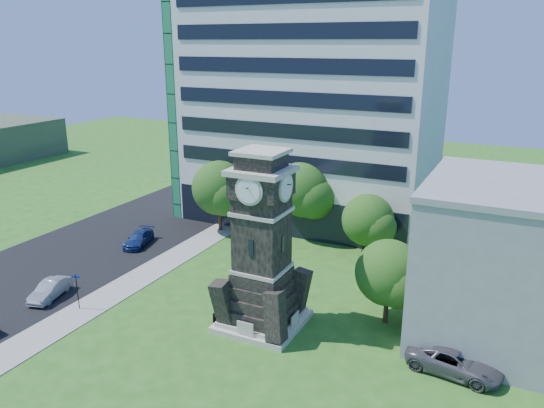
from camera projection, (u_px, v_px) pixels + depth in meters
The scene contains 14 objects.
ground at pixel (210, 327), 36.23m from camera, with size 160.00×160.00×0.00m, color #285B1A.
sidewalk at pixel (147, 274), 44.51m from camera, with size 3.00×70.00×0.06m, color gray.
street at pixel (72, 257), 48.10m from camera, with size 14.00×80.00×0.02m, color black.
clock_tower at pixel (262, 253), 35.13m from camera, with size 5.40×5.40×12.22m.
office_tall at pixel (313, 86), 55.59m from camera, with size 26.20×15.11×28.60m.
car_street_mid at pixel (50, 290), 40.24m from camera, with size 1.39×3.98×1.31m, color #919398.
car_street_north at pixel (139, 239), 50.71m from camera, with size 1.77×4.34×1.26m, color navy.
car_east_lot at pixel (455, 361), 31.07m from camera, with size 2.54×5.50×1.53m, color #55545A.
park_bench at pixel (229, 318), 36.26m from camera, with size 2.07×0.55×1.07m.
street_sign at pixel (77, 288), 38.20m from camera, with size 0.66×0.07×2.74m.
tree_nw at pixel (220, 190), 53.58m from camera, with size 6.11×5.55×7.32m.
tree_nc at pixel (306, 190), 51.78m from camera, with size 6.38×5.80×7.89m.
tree_ne at pixel (368, 221), 47.48m from camera, with size 5.16×4.69×5.75m.
tree_east at pixel (389, 275), 35.82m from camera, with size 5.00×4.55×6.03m.
Camera 1 is at (17.97, -27.01, 18.69)m, focal length 35.00 mm.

